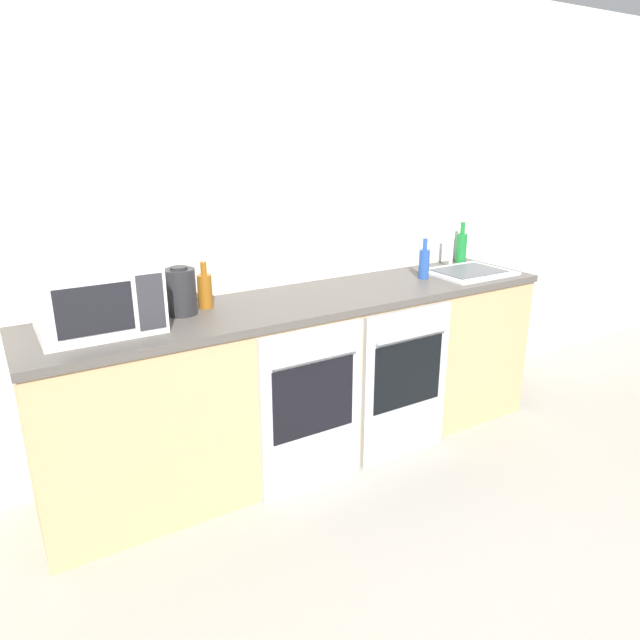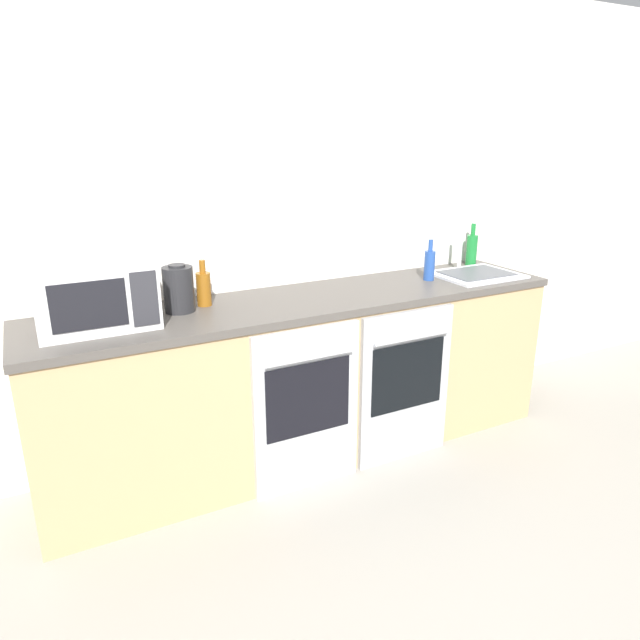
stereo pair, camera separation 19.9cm
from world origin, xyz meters
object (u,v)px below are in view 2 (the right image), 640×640
at_px(bottle_blue, 429,264).
at_px(sink, 476,273).
at_px(bottle_green, 472,249).
at_px(microwave, 94,293).
at_px(oven_right, 405,386).
at_px(oven_left, 307,409).
at_px(kettle, 179,289).
at_px(bottle_amber, 204,288).

height_order(bottle_blue, sink, sink).
bearing_deg(bottle_green, microwave, -175.81).
bearing_deg(bottle_blue, bottle_green, 21.79).
bearing_deg(bottle_blue, oven_right, -139.17).
bearing_deg(microwave, oven_left, -21.33).
bearing_deg(bottle_green, kettle, -176.01).
xyz_separation_m(bottle_green, bottle_amber, (-1.85, -0.10, -0.02)).
bearing_deg(oven_left, bottle_green, 19.46).
distance_m(oven_left, bottle_green, 1.67).
bearing_deg(bottle_amber, sink, -5.17).
height_order(oven_left, kettle, kettle).
distance_m(oven_left, microwave, 1.15).
xyz_separation_m(bottle_blue, sink, (0.33, -0.05, -0.08)).
distance_m(bottle_green, bottle_amber, 1.85).
bearing_deg(bottle_green, bottle_amber, -177.02).
xyz_separation_m(oven_right, sink, (0.70, 0.28, 0.50)).
xyz_separation_m(oven_right, bottle_green, (0.88, 0.52, 0.59)).
distance_m(bottle_green, bottle_blue, 0.54).
height_order(oven_left, bottle_blue, bottle_blue).
relative_size(kettle, sink, 0.47).
bearing_deg(oven_right, bottle_amber, 156.30).
xyz_separation_m(oven_left, bottle_blue, (0.97, 0.32, 0.58)).
bearing_deg(bottle_blue, bottle_amber, 175.50).
distance_m(oven_left, oven_right, 0.60).
relative_size(bottle_green, bottle_blue, 1.13).
xyz_separation_m(oven_left, sink, (1.30, 0.28, 0.50)).
distance_m(bottle_blue, bottle_amber, 1.35).
distance_m(bottle_blue, sink, 0.34).
xyz_separation_m(oven_left, bottle_green, (1.48, 0.52, 0.59)).
bearing_deg(sink, bottle_blue, 172.08).
bearing_deg(oven_left, bottle_amber, 130.86).
relative_size(microwave, bottle_blue, 2.09).
relative_size(oven_left, kettle, 3.72).
relative_size(oven_left, bottle_blue, 3.59).
distance_m(oven_left, bottle_amber, 0.80).
distance_m(oven_right, kettle, 1.31).
relative_size(oven_left, bottle_green, 3.18).
bearing_deg(oven_right, kettle, 160.88).
height_order(oven_right, bottle_blue, bottle_blue).
bearing_deg(sink, oven_left, -168.03).
bearing_deg(bottle_amber, kettle, -162.76).
xyz_separation_m(microwave, bottle_green, (2.37, 0.17, -0.04)).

